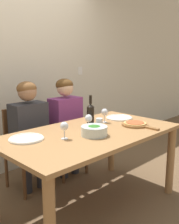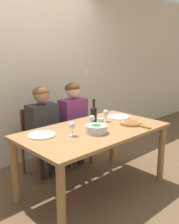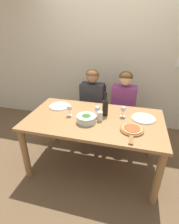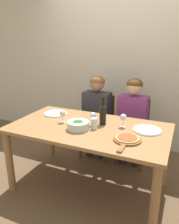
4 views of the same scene
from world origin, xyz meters
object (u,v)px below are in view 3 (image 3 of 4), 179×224
Objects in this scene: dinner_plate_right at (143,118)px; dinner_plate_left at (60,106)px; chair_right at (123,112)px; wine_bottle at (105,106)px; wine_glass_centre at (97,109)px; chair_left at (93,109)px; water_tumbler at (100,116)px; pizza_on_board at (132,130)px; wine_glass_right at (123,109)px; broccoli_bowl at (86,119)px; person_woman at (92,99)px; person_man at (123,102)px; wine_glass_left at (69,108)px.

dinner_plate_left is at bearing 176.57° from dinner_plate_right.
wine_bottle is (-0.19, -0.72, 0.42)m from chair_right.
chair_right is 0.92m from wine_glass_centre.
chair_left reaches higher than dinner_plate_right.
dinner_plate_right is 2.49× the size of water_tumbler.
dinner_plate_right is (1.16, -0.07, 0.00)m from dinner_plate_left.
dinner_plate_right is at bearing -67.24° from chair_right.
chair_left is 0.52m from chair_right.
wine_glass_right is (-0.13, 0.31, 0.09)m from pizza_on_board.
water_tumbler is at bearing -147.45° from wine_glass_right.
pizza_on_board is at bearing -6.39° from broccoli_bowl.
person_woman is 0.71m from wine_bottle.
chair_right reaches higher than dinner_plate_left.
wine_glass_centre is (-0.28, -0.67, 0.15)m from person_man.
water_tumbler is at bearing 160.26° from pizza_on_board.
dinner_plate_right is (0.81, -0.69, 0.30)m from chair_left.
person_woman reaches higher than dinner_plate_right.
broccoli_bowl is 1.98× the size of water_tumbler.
chair_left is at bearing 180.00° from chair_right.
wine_glass_left is at bearing -169.93° from wine_glass_centre.
chair_right is 1.13m from wine_glass_left.
wine_bottle is (-0.19, -0.61, 0.17)m from person_man.
dinner_plate_right is at bearing -35.80° from person_woman.
person_man reaches higher than wine_glass_centre.
pizza_on_board is (0.68, -0.90, 0.06)m from person_woman.
person_woman is at bearing 99.11° from broccoli_bowl.
chair_left is 2.21× the size of pizza_on_board.
broccoli_bowl is 0.72m from dinner_plate_right.
pizza_on_board is at bearing -112.21° from dinner_plate_right.
broccoli_bowl is 0.55m from pizza_on_board.
wine_bottle reaches higher than wine_glass_left.
chair_left is 0.75× the size of person_man.
wine_bottle is at bearing -107.80° from person_man.
person_man reaches higher than dinner_plate_right.
chair_left is 0.58m from person_man.
person_man is 10.13× the size of water_tumbler.
dinner_plate_right is (0.81, -0.58, 0.06)m from person_woman.
wine_glass_left and wine_glass_centre have the same top height.
chair_right is 0.85m from wine_bottle.
person_man reaches higher than wine_glass_right.
pizza_on_board is at bearing -11.93° from wine_glass_left.
wine_glass_left and wine_glass_right have the same top height.
water_tumbler is (0.29, -0.76, 0.11)m from person_woman.
chair_left is 0.75× the size of person_woman.
wine_glass_centre is (0.35, 0.06, 0.00)m from wine_glass_left.
wine_bottle reaches higher than wine_glass_centre.
chair_right is at bearing 92.76° from wine_glass_right.
wine_glass_left is (-0.12, -0.84, 0.40)m from chair_left.
person_man is 5.12× the size of broccoli_bowl.
dinner_plate_left is (-0.49, 0.33, -0.04)m from broccoli_bowl.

